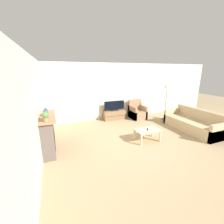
{
  "coord_description": "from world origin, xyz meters",
  "views": [
    {
      "loc": [
        -2.63,
        -3.89,
        2.33
      ],
      "look_at": [
        -0.65,
        1.11,
        0.85
      ],
      "focal_mm": 24.0,
      "sensor_mm": 36.0,
      "label": 1
    }
  ],
  "objects_px": {
    "mantel_vase_left": "(46,116)",
    "potted_plant": "(45,116)",
    "armchair": "(137,112)",
    "remote": "(148,129)",
    "tv": "(114,106)",
    "couch": "(193,124)",
    "coffee_table": "(147,131)",
    "fireplace": "(48,133)",
    "tv_stand": "(114,115)",
    "mantel_vase_centre_left": "(46,112)",
    "floor_lamp": "(167,89)"
  },
  "relations": [
    {
      "from": "mantel_vase_left",
      "to": "potted_plant",
      "type": "bearing_deg",
      "value": -90.0
    },
    {
      "from": "armchair",
      "to": "mantel_vase_left",
      "type": "bearing_deg",
      "value": -151.04
    },
    {
      "from": "remote",
      "to": "armchair",
      "type": "bearing_deg",
      "value": 100.48
    },
    {
      "from": "tv",
      "to": "couch",
      "type": "height_order",
      "value": "tv"
    },
    {
      "from": "tv",
      "to": "couch",
      "type": "bearing_deg",
      "value": -45.81
    },
    {
      "from": "coffee_table",
      "to": "fireplace",
      "type": "bearing_deg",
      "value": 170.6
    },
    {
      "from": "tv_stand",
      "to": "armchair",
      "type": "height_order",
      "value": "armchair"
    },
    {
      "from": "armchair",
      "to": "couch",
      "type": "xyz_separation_m",
      "value": [
        1.24,
        -2.26,
        -0.02
      ]
    },
    {
      "from": "remote",
      "to": "tv_stand",
      "type": "bearing_deg",
      "value": 127.06
    },
    {
      "from": "fireplace",
      "to": "remote",
      "type": "distance_m",
      "value": 3.17
    },
    {
      "from": "mantel_vase_left",
      "to": "coffee_table",
      "type": "xyz_separation_m",
      "value": [
        3.1,
        -0.1,
        -0.87
      ]
    },
    {
      "from": "mantel_vase_centre_left",
      "to": "floor_lamp",
      "type": "xyz_separation_m",
      "value": [
        5.29,
        1.29,
        0.29
      ]
    },
    {
      "from": "tv",
      "to": "armchair",
      "type": "bearing_deg",
      "value": -10.49
    },
    {
      "from": "floor_lamp",
      "to": "tv_stand",
      "type": "bearing_deg",
      "value": 158.88
    },
    {
      "from": "coffee_table",
      "to": "armchair",
      "type": "bearing_deg",
      "value": 66.71
    },
    {
      "from": "remote",
      "to": "floor_lamp",
      "type": "distance_m",
      "value": 2.97
    },
    {
      "from": "mantel_vase_centre_left",
      "to": "tv_stand",
      "type": "relative_size",
      "value": 0.24
    },
    {
      "from": "tv_stand",
      "to": "couch",
      "type": "bearing_deg",
      "value": -45.84
    },
    {
      "from": "potted_plant",
      "to": "tv_stand",
      "type": "bearing_deg",
      "value": 42.15
    },
    {
      "from": "couch",
      "to": "mantel_vase_centre_left",
      "type": "bearing_deg",
      "value": 176.9
    },
    {
      "from": "potted_plant",
      "to": "remote",
      "type": "relative_size",
      "value": 1.75
    },
    {
      "from": "armchair",
      "to": "remote",
      "type": "bearing_deg",
      "value": -113.25
    },
    {
      "from": "mantel_vase_centre_left",
      "to": "tv",
      "type": "bearing_deg",
      "value": 36.52
    },
    {
      "from": "mantel_vase_centre_left",
      "to": "armchair",
      "type": "distance_m",
      "value": 4.67
    },
    {
      "from": "mantel_vase_left",
      "to": "tv_stand",
      "type": "xyz_separation_m",
      "value": [
        2.96,
        2.5,
        -0.99
      ]
    },
    {
      "from": "coffee_table",
      "to": "remote",
      "type": "relative_size",
      "value": 5.66
    },
    {
      "from": "fireplace",
      "to": "tv",
      "type": "bearing_deg",
      "value": 35.04
    },
    {
      "from": "tv",
      "to": "potted_plant",
      "type": "bearing_deg",
      "value": -137.87
    },
    {
      "from": "mantel_vase_centre_left",
      "to": "remote",
      "type": "xyz_separation_m",
      "value": [
        3.11,
        -0.4,
        -0.81
      ]
    },
    {
      "from": "fireplace",
      "to": "tv_stand",
      "type": "xyz_separation_m",
      "value": [
        2.97,
        2.09,
        -0.34
      ]
    },
    {
      "from": "potted_plant",
      "to": "tv",
      "type": "height_order",
      "value": "potted_plant"
    },
    {
      "from": "mantel_vase_left",
      "to": "tv",
      "type": "relative_size",
      "value": 0.23
    },
    {
      "from": "fireplace",
      "to": "armchair",
      "type": "relative_size",
      "value": 1.51
    },
    {
      "from": "floor_lamp",
      "to": "tv",
      "type": "bearing_deg",
      "value": 158.92
    },
    {
      "from": "fireplace",
      "to": "armchair",
      "type": "xyz_separation_m",
      "value": [
        4.15,
        1.87,
        -0.27
      ]
    },
    {
      "from": "mantel_vase_centre_left",
      "to": "remote",
      "type": "height_order",
      "value": "mantel_vase_centre_left"
    },
    {
      "from": "potted_plant",
      "to": "armchair",
      "type": "xyz_separation_m",
      "value": [
        4.13,
        2.46,
        -0.95
      ]
    },
    {
      "from": "coffee_table",
      "to": "couch",
      "type": "bearing_deg",
      "value": 3.08
    },
    {
      "from": "mantel_vase_left",
      "to": "remote",
      "type": "height_order",
      "value": "mantel_vase_left"
    },
    {
      "from": "tv_stand",
      "to": "potted_plant",
      "type": "bearing_deg",
      "value": -137.85
    },
    {
      "from": "potted_plant",
      "to": "armchair",
      "type": "height_order",
      "value": "potted_plant"
    },
    {
      "from": "mantel_vase_centre_left",
      "to": "armchair",
      "type": "xyz_separation_m",
      "value": [
        4.13,
        1.97,
        -0.93
      ]
    },
    {
      "from": "potted_plant",
      "to": "tv",
      "type": "distance_m",
      "value": 4.03
    },
    {
      "from": "mantel_vase_left",
      "to": "tv",
      "type": "height_order",
      "value": "mantel_vase_left"
    },
    {
      "from": "tv",
      "to": "armchair",
      "type": "distance_m",
      "value": 1.25
    },
    {
      "from": "couch",
      "to": "coffee_table",
      "type": "bearing_deg",
      "value": -176.92
    },
    {
      "from": "tv_stand",
      "to": "mantel_vase_centre_left",
      "type": "bearing_deg",
      "value": -143.45
    },
    {
      "from": "tv_stand",
      "to": "coffee_table",
      "type": "relative_size",
      "value": 1.31
    },
    {
      "from": "fireplace",
      "to": "coffee_table",
      "type": "distance_m",
      "value": 3.17
    },
    {
      "from": "mantel_vase_centre_left",
      "to": "tv",
      "type": "distance_m",
      "value": 3.72
    }
  ]
}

